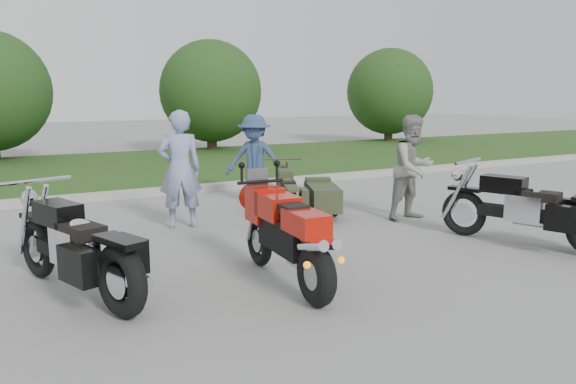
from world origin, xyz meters
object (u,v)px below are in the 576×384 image
person_denim (254,160)px  cruiser_left (80,252)px  person_grey (413,168)px  cruiser_sidecar (308,196)px  sportbike_red (286,233)px  cruiser_right (533,212)px  person_stripe (180,169)px

person_denim → cruiser_left: bearing=-97.5°
person_grey → person_denim: bearing=120.0°
cruiser_sidecar → person_grey: person_grey is taller
sportbike_red → person_denim: size_ratio=1.25×
person_grey → person_denim: 3.09m
cruiser_left → person_grey: size_ratio=1.37×
cruiser_right → person_stripe: size_ratio=1.27×
sportbike_red → cruiser_left: (-2.08, 0.67, -0.11)m
cruiser_right → person_stripe: bearing=117.8°
sportbike_red → cruiser_sidecar: sportbike_red is taller
cruiser_right → person_grey: (-0.30, 2.17, 0.40)m
person_denim → cruiser_right: bearing=-28.6°
sportbike_red → person_grey: bearing=32.4°
person_stripe → person_denim: (1.87, 1.22, -0.07)m
cruiser_left → cruiser_sidecar: cruiser_left is taller
cruiser_right → person_denim: size_ratio=1.38×
cruiser_sidecar → person_grey: (1.47, -1.00, 0.52)m
person_grey → cruiser_sidecar: bearing=140.7°
person_stripe → person_grey: 3.88m
sportbike_red → cruiser_sidecar: size_ratio=1.11×
cruiser_sidecar → person_stripe: (-2.18, 0.30, 0.57)m
person_grey → person_denim: person_grey is taller
person_stripe → person_grey: person_stripe is taller
cruiser_left → person_denim: 5.36m
cruiser_right → person_grey: bearing=77.0°
person_stripe → person_grey: bearing=171.9°
person_grey → person_denim: (-1.78, 2.53, -0.02)m
cruiser_sidecar → cruiser_left: bearing=-129.3°
person_stripe → person_grey: (3.66, -1.31, -0.05)m
cruiser_right → cruiser_sidecar: (-1.77, 3.17, -0.12)m
cruiser_left → person_denim: size_ratio=1.40×
person_grey → cruiser_left: bearing=-172.3°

